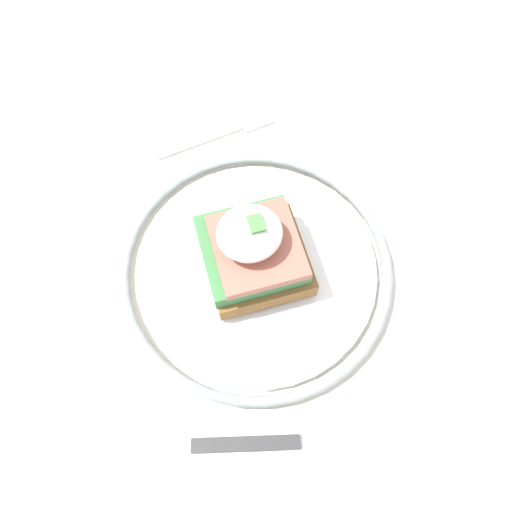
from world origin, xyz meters
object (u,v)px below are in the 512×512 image
fork (222,133)px  knife (290,442)px  plate (256,268)px  sandwich (253,250)px

fork → knife: size_ratio=0.71×
plate → sandwich: (-0.00, -0.00, 0.04)m
fork → plate: bearing=-2.8°
plate → sandwich: bearing=-109.3°
plate → sandwich: size_ratio=2.82×
sandwich → plate: bearing=70.7°
sandwich → fork: bearing=176.5°
fork → knife: 0.33m
plate → fork: plate is taller
sandwich → fork: 0.18m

